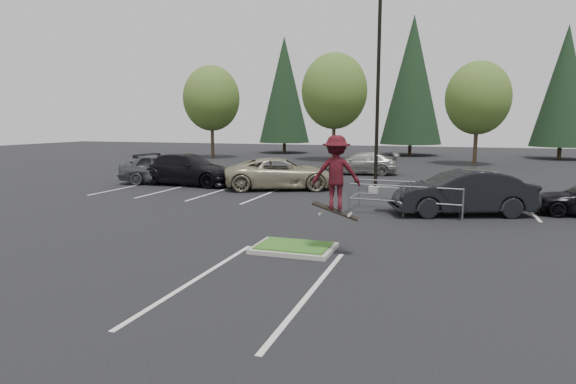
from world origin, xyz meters
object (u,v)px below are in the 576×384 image
(decid_c, at_px, (478,100))
(car_l_black, at_px, (188,169))
(conif_b, at_px, (412,80))
(car_l_tan, at_px, (279,174))
(conif_a, at_px, (284,90))
(decid_a, at_px, (212,100))
(skateboarder, at_px, (336,173))
(conif_c, at_px, (565,86))
(car_r_charc, at_px, (461,192))
(cart_corral, at_px, (394,193))
(light_pole, at_px, (378,101))
(decid_b, at_px, (334,94))
(car_l_grey, at_px, (165,169))
(car_far_silver, at_px, (360,163))

(decid_c, xyz_separation_m, car_l_black, (-15.99, -18.33, -4.38))
(conif_b, distance_m, car_l_tan, 30.20)
(conif_a, relative_size, car_l_tan, 2.19)
(decid_a, height_order, skateboarder, decid_a)
(conif_c, height_order, car_l_tan, conif_c)
(conif_a, distance_m, car_r_charc, 38.34)
(conif_c, relative_size, cart_corral, 2.86)
(skateboarder, xyz_separation_m, car_l_black, (-11.20, 11.68, -1.35))
(decid_c, xyz_separation_m, car_r_charc, (-1.49, -22.83, -4.39))
(decid_a, distance_m, car_l_black, 20.73)
(light_pole, distance_m, conif_b, 28.69)
(car_l_black, bearing_deg, cart_corral, -108.97)
(car_l_black, bearing_deg, decid_a, 26.50)
(decid_b, distance_m, conif_b, 11.78)
(decid_b, height_order, car_l_black, decid_b)
(decid_c, height_order, conif_b, conif_b)
(car_l_grey, relative_size, car_far_silver, 1.00)
(car_l_grey, distance_m, car_far_silver, 12.98)
(car_l_tan, bearing_deg, car_r_charc, -138.71)
(light_pole, distance_m, decid_a, 25.86)
(conif_b, xyz_separation_m, car_l_black, (-10.00, -29.00, -6.97))
(car_l_black, bearing_deg, car_r_charc, -104.12)
(conif_b, height_order, cart_corral, conif_b)
(car_l_black, bearing_deg, light_pole, -84.15)
(conif_b, xyz_separation_m, car_l_tan, (-4.50, -29.03, -7.02))
(light_pole, height_order, conif_b, conif_b)
(cart_corral, height_order, car_l_black, car_l_black)
(skateboarder, distance_m, car_r_charc, 8.02)
(cart_corral, bearing_deg, conif_c, 74.36)
(decid_c, bearing_deg, conif_c, 50.36)
(decid_c, bearing_deg, car_l_grey, -133.65)
(light_pole, distance_m, conif_c, 30.72)
(skateboarder, bearing_deg, cart_corral, -108.72)
(light_pole, height_order, decid_a, light_pole)
(light_pole, xyz_separation_m, car_l_black, (-10.50, -0.50, -3.68))
(conif_c, bearing_deg, conif_a, 178.98)
(conif_a, xyz_separation_m, car_l_tan, (9.50, -28.53, -6.27))
(light_pole, bearing_deg, decid_a, 135.75)
(decid_b, xyz_separation_m, skateboarder, (7.21, -30.71, -3.82))
(car_l_black, height_order, car_r_charc, car_l_black)
(decid_a, bearing_deg, conif_a, 68.09)
(skateboarder, relative_size, car_r_charc, 0.42)
(cart_corral, height_order, car_l_grey, car_l_grey)
(car_l_black, bearing_deg, car_far_silver, -41.16)
(car_l_tan, bearing_deg, conif_a, -3.85)
(car_l_black, bearing_deg, decid_c, -37.97)
(light_pole, distance_m, conif_a, 31.63)
(light_pole, xyz_separation_m, decid_b, (-6.51, 18.53, 1.48))
(decid_a, height_order, car_l_black, decid_a)
(decid_c, xyz_separation_m, conif_b, (-5.99, 10.67, 2.59))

